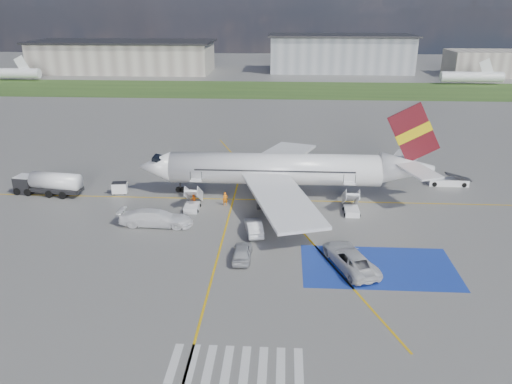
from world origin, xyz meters
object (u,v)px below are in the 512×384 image
Objects in this scene: airliner at (287,169)px; fuel_tanker at (49,185)px; van_white_a at (350,256)px; gpu_cart at (120,189)px; belt_loader at (448,182)px; van_white_b at (156,215)px; car_silver_a at (242,252)px; car_silver_b at (254,227)px.

airliner reaches higher than fuel_tanker.
fuel_tanker is 1.50× the size of van_white_a.
fuel_tanker is at bearing -176.86° from airliner.
van_white_a is (35.76, -16.37, -0.13)m from fuel_tanker.
gpu_cart is 0.36× the size of belt_loader.
airliner is at bearing -52.35° from van_white_b.
belt_loader is (51.40, 6.52, -0.83)m from fuel_tanker.
airliner reaches higher than car_silver_a.
car_silver_a is 0.74× the size of van_white_a.
gpu_cart is at bearing 39.11° from van_white_b.
van_white_b reaches higher than gpu_cart.
gpu_cart is 23.49m from car_silver_a.
airliner is 12.29m from car_silver_b.
car_silver_a is at bearing -22.48° from fuel_tanker.
car_silver_a is at bearing -24.17° from van_white_a.
car_silver_a is 0.97× the size of car_silver_b.
van_white_a is at bearing -72.00° from airliner.
car_silver_b is at bearing -97.14° from car_silver_a.
belt_loader reaches higher than gpu_cart.
fuel_tanker is at bearing -31.68° from car_silver_b.
gpu_cart is 0.33× the size of van_white_a.
gpu_cart is at bearing -51.89° from van_white_a.
fuel_tanker is 1.96× the size of car_silver_b.
fuel_tanker is 1.48× the size of van_white_b.
fuel_tanker is at bearing -172.00° from belt_loader.
car_silver_a is at bearing -123.14° from van_white_b.
fuel_tanker is at bearing 63.81° from van_white_b.
belt_loader is 27.74m from van_white_a.
van_white_b is (-10.75, 1.40, 0.43)m from car_silver_b.
belt_loader is at bearing -143.87° from van_white_a.
fuel_tanker is 28.29m from car_silver_b.
fuel_tanker is (-29.90, -1.64, -2.16)m from airliner.
car_silver_b is (-24.90, -16.40, 0.34)m from belt_loader.
car_silver_a is 10.02m from van_white_a.
gpu_cart is at bearing -42.15° from car_silver_b.
car_silver_b is at bearing -11.81° from fuel_tanker.
van_white_a reaches higher than car_silver_b.
fuel_tanker is at bearing -44.11° from van_white_a.
van_white_a is (9.98, -0.81, 0.36)m from car_silver_a.
car_silver_b is at bearing -54.57° from van_white_a.
car_silver_b is at bearing -38.23° from gpu_cart.
airliner reaches higher than van_white_a.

